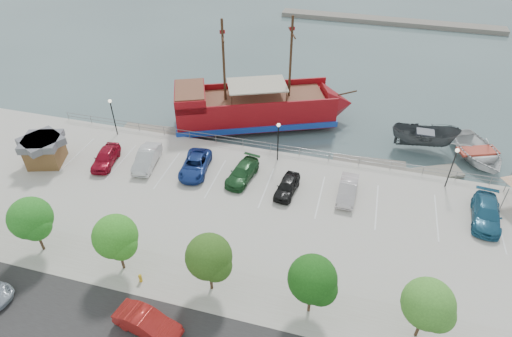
# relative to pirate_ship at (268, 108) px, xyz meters

# --- Properties ---
(ground) EXTENTS (160.00, 160.00, 0.00)m
(ground) POSITION_rel_pirate_ship_xyz_m (2.98, -14.47, -2.21)
(ground) COLOR #3B4E51
(sidewalk) EXTENTS (100.00, 4.00, 0.05)m
(sidewalk) POSITION_rel_pirate_ship_xyz_m (2.98, -24.47, -1.19)
(sidewalk) COLOR #A29A8B
(sidewalk) RESTS_ON land_slab
(seawall_railing) EXTENTS (50.00, 0.06, 1.00)m
(seawall_railing) POSITION_rel_pirate_ship_xyz_m (2.98, -6.67, -0.68)
(seawall_railing) COLOR slate
(seawall_railing) RESTS_ON land_slab
(far_shore) EXTENTS (40.00, 3.00, 0.80)m
(far_shore) POSITION_rel_pirate_ship_xyz_m (12.98, 40.53, -1.81)
(far_shore) COLOR slate
(far_shore) RESTS_ON ground
(pirate_ship) EXTENTS (21.09, 13.17, 13.17)m
(pirate_ship) POSITION_rel_pirate_ship_xyz_m (0.00, 0.00, 0.00)
(pirate_ship) COLOR maroon
(pirate_ship) RESTS_ON ground
(patrol_boat) EXTENTS (7.04, 3.03, 2.67)m
(patrol_boat) POSITION_rel_pirate_ship_xyz_m (17.30, -0.60, -0.87)
(patrol_boat) COLOR #3D4144
(patrol_boat) RESTS_ON ground
(speedboat) EXTENTS (7.96, 9.19, 1.59)m
(speedboat) POSITION_rel_pirate_ship_xyz_m (22.68, -1.08, -1.41)
(speedboat) COLOR silver
(speedboat) RESTS_ON ground
(dock_west) EXTENTS (7.32, 2.52, 0.41)m
(dock_west) POSITION_rel_pirate_ship_xyz_m (-12.17, -5.27, -2.00)
(dock_west) COLOR gray
(dock_west) RESTS_ON ground
(dock_mid) EXTENTS (7.46, 2.56, 0.42)m
(dock_mid) POSITION_rel_pirate_ship_xyz_m (12.03, -5.27, -2.00)
(dock_mid) COLOR slate
(dock_mid) RESTS_ON ground
(dock_east) EXTENTS (7.09, 4.68, 0.39)m
(dock_east) POSITION_rel_pirate_ship_xyz_m (17.75, -5.27, -2.01)
(dock_east) COLOR slate
(dock_east) RESTS_ON ground
(shed) EXTENTS (4.33, 4.33, 2.83)m
(shed) POSITION_rel_pirate_ship_xyz_m (-19.04, -14.41, 0.30)
(shed) COLOR brown
(shed) RESTS_ON land_slab
(street_sedan) EXTENTS (4.82, 2.40, 1.52)m
(street_sedan) POSITION_rel_pirate_ship_xyz_m (-0.88, -28.65, -0.45)
(street_sedan) COLOR #A61C18
(street_sedan) RESTS_ON street
(fire_hydrant) EXTENTS (0.26, 0.26, 0.76)m
(fire_hydrant) POSITION_rel_pirate_ship_xyz_m (-3.19, -25.27, -0.79)
(fire_hydrant) COLOR gold
(fire_hydrant) RESTS_ON sidewalk
(lamp_post_left) EXTENTS (0.36, 0.36, 4.28)m
(lamp_post_left) POSITION_rel_pirate_ship_xyz_m (-15.02, -7.97, 1.73)
(lamp_post_left) COLOR black
(lamp_post_left) RESTS_ON land_slab
(lamp_post_mid) EXTENTS (0.36, 0.36, 4.28)m
(lamp_post_mid) POSITION_rel_pirate_ship_xyz_m (2.98, -7.97, 1.73)
(lamp_post_mid) COLOR black
(lamp_post_mid) RESTS_ON land_slab
(lamp_post_right) EXTENTS (0.36, 0.36, 4.28)m
(lamp_post_right) POSITION_rel_pirate_ship_xyz_m (18.98, -7.97, 1.73)
(lamp_post_right) COLOR black
(lamp_post_right) RESTS_ON land_slab
(tree_b) EXTENTS (3.30, 3.20, 5.00)m
(tree_b) POSITION_rel_pirate_ship_xyz_m (-11.87, -24.54, 2.09)
(tree_b) COLOR #473321
(tree_b) RESTS_ON sidewalk
(tree_c) EXTENTS (3.30, 3.20, 5.00)m
(tree_c) POSITION_rel_pirate_ship_xyz_m (-4.87, -24.54, 2.09)
(tree_c) COLOR #473321
(tree_c) RESTS_ON sidewalk
(tree_d) EXTENTS (3.30, 3.20, 5.00)m
(tree_d) POSITION_rel_pirate_ship_xyz_m (2.13, -24.54, 2.09)
(tree_d) COLOR #473321
(tree_d) RESTS_ON sidewalk
(tree_e) EXTENTS (3.30, 3.20, 5.00)m
(tree_e) POSITION_rel_pirate_ship_xyz_m (9.13, -24.54, 2.09)
(tree_e) COLOR #473321
(tree_e) RESTS_ON sidewalk
(tree_f) EXTENTS (3.30, 3.20, 5.00)m
(tree_f) POSITION_rel_pirate_ship_xyz_m (16.13, -24.54, 2.09)
(tree_f) COLOR #473321
(tree_f) RESTS_ON sidewalk
(parked_car_a) EXTENTS (2.53, 4.72, 1.53)m
(parked_car_a) POSITION_rel_pirate_ship_xyz_m (-13.27, -13.04, -0.44)
(parked_car_a) COLOR maroon
(parked_car_a) RESTS_ON land_slab
(parked_car_b) EXTENTS (2.35, 5.01, 1.59)m
(parked_car_b) POSITION_rel_pirate_ship_xyz_m (-9.23, -12.16, -0.41)
(parked_car_b) COLOR silver
(parked_car_b) RESTS_ON land_slab
(parked_car_c) EXTENTS (3.06, 5.46, 1.44)m
(parked_car_c) POSITION_rel_pirate_ship_xyz_m (-4.28, -11.85, -0.49)
(parked_car_c) COLOR navy
(parked_car_c) RESTS_ON land_slab
(parked_car_d) EXTENTS (2.63, 5.01, 1.39)m
(parked_car_d) POSITION_rel_pirate_ship_xyz_m (0.45, -11.75, -0.51)
(parked_car_d) COLOR #1D4B24
(parked_car_d) RESTS_ON land_slab
(parked_car_e) EXTENTS (2.04, 4.17, 1.37)m
(parked_car_e) POSITION_rel_pirate_ship_xyz_m (4.94, -12.62, -0.52)
(parked_car_e) COLOR black
(parked_car_e) RESTS_ON land_slab
(parked_car_f) EXTENTS (1.67, 4.49, 1.47)m
(parked_car_f) POSITION_rel_pirate_ship_xyz_m (10.29, -11.73, -0.47)
(parked_car_f) COLOR silver
(parked_car_f) RESTS_ON land_slab
(parked_car_h) EXTENTS (2.72, 5.56, 1.56)m
(parked_car_h) POSITION_rel_pirate_ship_xyz_m (21.81, -11.81, -0.43)
(parked_car_h) COLOR #1F5978
(parked_car_h) RESTS_ON land_slab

